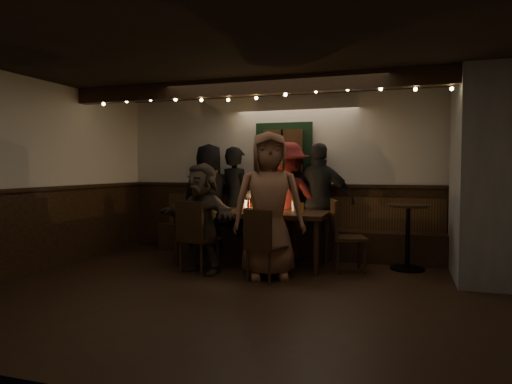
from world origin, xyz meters
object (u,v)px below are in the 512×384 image
(person_b, at_px, (235,200))
(person_d, at_px, (287,200))
(dining_table, at_px, (252,215))
(chair_end, at_px, (342,231))
(high_top, at_px, (408,228))
(person_f, at_px, (202,218))
(person_c, at_px, (268,200))
(person_e, at_px, (320,201))
(chair_near_right, at_px, (262,241))
(person_a, at_px, (209,198))
(chair_near_left, at_px, (195,233))
(person_g, at_px, (269,205))

(person_b, xyz_separation_m, person_d, (0.90, -0.09, 0.03))
(dining_table, distance_m, chair_end, 1.32)
(high_top, relative_size, person_f, 0.61)
(person_c, xyz_separation_m, person_e, (0.82, 0.09, -0.01))
(chair_near_right, height_order, person_a, person_a)
(person_d, bearing_deg, person_f, 41.64)
(chair_near_right, relative_size, person_a, 0.50)
(chair_near_left, relative_size, high_top, 1.07)
(chair_near_left, bearing_deg, person_f, 49.05)
(person_b, bearing_deg, chair_near_left, 111.06)
(chair_near_left, xyz_separation_m, person_a, (-0.44, 1.48, 0.36))
(dining_table, height_order, person_b, person_b)
(chair_end, relative_size, person_g, 0.52)
(chair_end, relative_size, person_d, 0.54)
(person_g, bearing_deg, person_b, 102.96)
(person_a, height_order, person_b, person_a)
(high_top, xyz_separation_m, person_f, (-2.63, -1.04, 0.17))
(chair_near_right, relative_size, person_e, 0.50)
(person_g, bearing_deg, chair_near_left, 163.20)
(chair_near_left, relative_size, person_b, 0.55)
(person_f, bearing_deg, person_g, 22.36)
(person_b, bearing_deg, person_d, -164.31)
(dining_table, bearing_deg, chair_end, -0.63)
(person_g, bearing_deg, person_c, 85.23)
(chair_near_right, bearing_deg, person_c, 104.25)
(chair_near_right, bearing_deg, person_e, 76.24)
(person_e, distance_m, person_f, 1.97)
(person_d, height_order, person_f, person_d)
(high_top, bearing_deg, person_f, -158.43)
(dining_table, xyz_separation_m, person_d, (0.37, 0.66, 0.18))
(dining_table, relative_size, person_e, 1.22)
(person_f, bearing_deg, dining_table, 76.96)
(chair_end, distance_m, person_e, 0.96)
(dining_table, distance_m, high_top, 2.19)
(high_top, bearing_deg, person_c, 171.67)
(person_b, xyz_separation_m, person_c, (0.58, -0.08, 0.03))
(chair_near_left, height_order, high_top, chair_near_left)
(person_e, bearing_deg, chair_near_right, 77.32)
(dining_table, xyz_separation_m, person_e, (0.86, 0.76, 0.18))
(high_top, relative_size, person_b, 0.52)
(person_d, relative_size, person_g, 0.96)
(person_f, relative_size, person_g, 0.79)
(person_d, bearing_deg, person_g, 77.63)
(chair_near_left, bearing_deg, person_d, 57.29)
(chair_end, relative_size, person_f, 0.66)
(person_d, bearing_deg, dining_table, 44.64)
(chair_near_left, bearing_deg, person_c, 67.64)
(high_top, distance_m, person_b, 2.74)
(chair_near_left, xyz_separation_m, high_top, (2.70, 1.12, 0.03))
(high_top, distance_m, person_g, 2.02)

